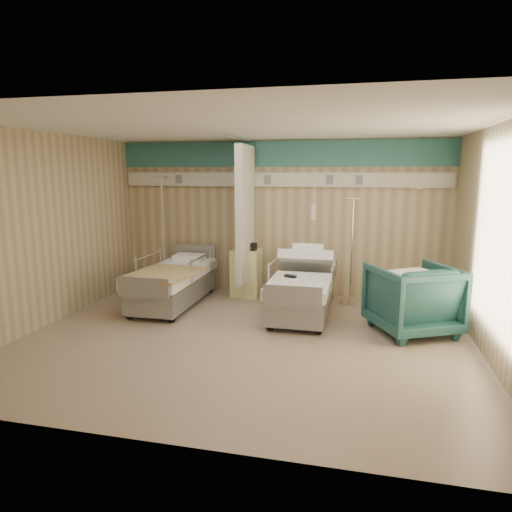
# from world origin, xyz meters

# --- Properties ---
(ground) EXTENTS (6.00, 5.00, 0.00)m
(ground) POSITION_xyz_m (0.00, 0.00, 0.00)
(ground) COLOR #A0856E
(ground) RESTS_ON ground
(room_walls) EXTENTS (6.04, 5.04, 2.82)m
(room_walls) POSITION_xyz_m (-0.03, 0.25, 1.86)
(room_walls) COLOR tan
(room_walls) RESTS_ON ground
(bed_right) EXTENTS (1.00, 2.16, 0.63)m
(bed_right) POSITION_xyz_m (0.60, 1.30, 0.32)
(bed_right) COLOR white
(bed_right) RESTS_ON ground
(bed_left) EXTENTS (1.00, 2.16, 0.63)m
(bed_left) POSITION_xyz_m (-1.60, 1.30, 0.32)
(bed_left) COLOR white
(bed_left) RESTS_ON ground
(bedside_cabinet) EXTENTS (0.50, 0.48, 0.85)m
(bedside_cabinet) POSITION_xyz_m (-0.55, 2.20, 0.42)
(bedside_cabinet) COLOR #F5F099
(bedside_cabinet) RESTS_ON ground
(visitor_armchair) EXTENTS (1.41, 1.43, 0.98)m
(visitor_armchair) POSITION_xyz_m (2.21, 0.79, 0.49)
(visitor_armchair) COLOR #1E4B47
(visitor_armchair) RESTS_ON ground
(waffle_blanket) EXTENTS (0.85, 0.83, 0.07)m
(waffle_blanket) POSITION_xyz_m (2.21, 0.77, 1.01)
(waffle_blanket) COLOR white
(waffle_blanket) RESTS_ON visitor_armchair
(iv_stand_right) EXTENTS (0.32, 0.32, 1.81)m
(iv_stand_right) POSITION_xyz_m (1.33, 2.02, 0.37)
(iv_stand_right) COLOR silver
(iv_stand_right) RESTS_ON ground
(iv_stand_left) EXTENTS (0.39, 0.39, 2.16)m
(iv_stand_left) POSITION_xyz_m (-2.08, 2.02, 0.44)
(iv_stand_left) COLOR silver
(iv_stand_left) RESTS_ON ground
(call_remote) EXTENTS (0.20, 0.14, 0.04)m
(call_remote) POSITION_xyz_m (0.43, 1.11, 0.65)
(call_remote) COLOR black
(call_remote) RESTS_ON bed_right
(tan_blanket) EXTENTS (1.08, 1.30, 0.04)m
(tan_blanket) POSITION_xyz_m (-1.55, 0.84, 0.65)
(tan_blanket) COLOR tan
(tan_blanket) RESTS_ON bed_left
(toiletry_bag) EXTENTS (0.26, 0.19, 0.13)m
(toiletry_bag) POSITION_xyz_m (-0.47, 2.13, 0.92)
(toiletry_bag) COLOR black
(toiletry_bag) RESTS_ON bedside_cabinet
(white_cup) EXTENTS (0.11, 0.11, 0.15)m
(white_cup) POSITION_xyz_m (-0.61, 2.19, 0.92)
(white_cup) COLOR white
(white_cup) RESTS_ON bedside_cabinet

